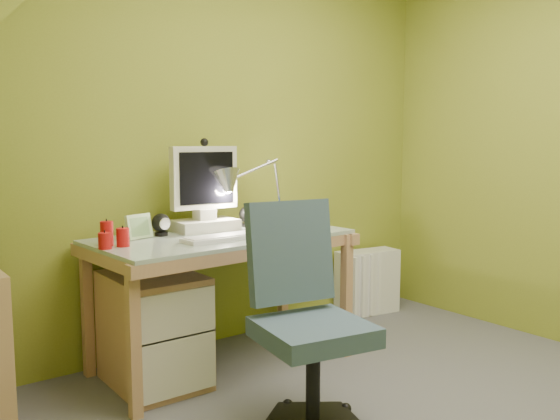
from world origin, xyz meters
TOP-DOWN VIEW (x-y plane):
  - wall_back at (0.00, 1.60)m, footprint 3.20×0.01m
  - desk at (-0.21, 1.23)m, footprint 1.37×0.74m
  - monitor at (-0.21, 1.41)m, footprint 0.39×0.23m
  - speaker_left at (-0.48, 1.39)m, footprint 0.11×0.11m
  - speaker_right at (0.06, 1.39)m, footprint 0.10×0.10m
  - keyboard at (-0.29, 1.09)m, footprint 0.43×0.15m
  - mousepad at (0.17, 1.09)m, footprint 0.23×0.17m
  - mouse at (0.17, 1.09)m, footprint 0.13×0.10m
  - amber_tumbler at (-0.03, 1.15)m, footprint 0.08×0.08m
  - candle_cluster at (-0.81, 1.24)m, footprint 0.15×0.13m
  - photo_frame_red at (0.21, 1.35)m, footprint 0.13×0.06m
  - photo_frame_blue at (0.35, 1.39)m, footprint 0.14×0.08m
  - photo_frame_green at (-0.61, 1.37)m, footprint 0.15×0.06m
  - desk_lamp at (0.24, 1.41)m, footprint 0.56×0.34m
  - task_chair at (-0.30, 0.38)m, footprint 0.56×0.56m
  - radiator at (1.11, 1.46)m, footprint 0.46×0.24m

SIDE VIEW (x-z plane):
  - radiator at x=1.11m, z-range 0.00..0.44m
  - desk at x=-0.21m, z-range 0.00..0.71m
  - task_chair at x=-0.30m, z-range 0.00..0.87m
  - mousepad at x=0.17m, z-range 0.71..0.72m
  - keyboard at x=-0.29m, z-range 0.71..0.73m
  - mouse at x=0.17m, z-range 0.71..0.75m
  - amber_tumbler at x=-0.03m, z-range 0.71..0.81m
  - photo_frame_red at x=0.21m, z-range 0.71..0.82m
  - candle_cluster at x=-0.81m, z-range 0.71..0.83m
  - speaker_left at x=-0.48m, z-range 0.71..0.83m
  - speaker_right at x=0.06m, z-range 0.71..0.83m
  - photo_frame_blue at x=0.35m, z-range 0.71..0.83m
  - photo_frame_green at x=-0.61m, z-range 0.71..0.84m
  - monitor at x=-0.21m, z-range 0.71..1.23m
  - desk_lamp at x=0.24m, z-range 0.71..1.27m
  - wall_back at x=0.00m, z-range 0.00..2.40m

